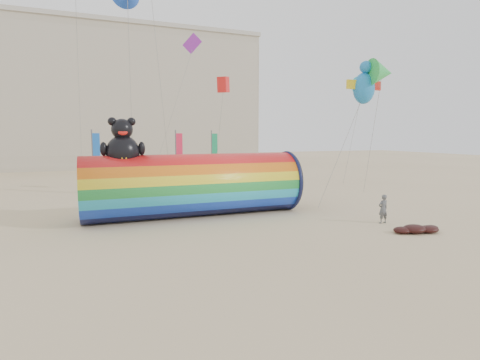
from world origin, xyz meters
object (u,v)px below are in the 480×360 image
object	(u,v)px
hotel_building	(53,97)
windsock_assembly	(194,183)
fabric_bundle	(417,229)
kite_handler	(383,209)

from	to	relation	value
hotel_building	windsock_assembly	size ratio (longest dim) A/B	4.82
windsock_assembly	fabric_bundle	bearing A→B (deg)	-40.12
hotel_building	fabric_bundle	world-z (taller)	hotel_building
fabric_bundle	windsock_assembly	bearing A→B (deg)	139.88
windsock_assembly	fabric_bundle	xyz separation A→B (m)	(9.19, -7.74, -1.75)
hotel_building	windsock_assembly	distance (m)	43.50
hotel_building	windsock_assembly	bearing A→B (deg)	-75.30
windsock_assembly	fabric_bundle	distance (m)	12.15
hotel_building	kite_handler	world-z (taller)	hotel_building
kite_handler	fabric_bundle	distance (m)	2.25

